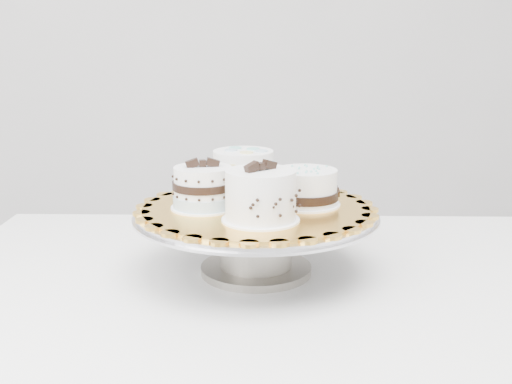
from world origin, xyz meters
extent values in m
cube|color=white|center=(0.04, 0.20, 0.73)|extent=(1.23, 0.94, 0.04)
cylinder|color=gray|center=(0.02, 0.24, 0.76)|extent=(0.18, 0.18, 0.01)
cylinder|color=gray|center=(0.02, 0.24, 0.80)|extent=(0.12, 0.12, 0.10)
cylinder|color=silver|center=(0.02, 0.24, 0.85)|extent=(0.38, 0.38, 0.01)
cylinder|color=silver|center=(0.02, 0.24, 0.85)|extent=(0.39, 0.39, 0.00)
cylinder|color=gold|center=(0.02, 0.24, 0.86)|extent=(0.47, 0.47, 0.01)
cylinder|color=white|center=(0.01, 0.16, 0.86)|extent=(0.12, 0.12, 0.00)
cylinder|color=white|center=(0.01, 0.16, 0.90)|extent=(0.14, 0.14, 0.07)
cylinder|color=white|center=(-0.06, 0.24, 0.86)|extent=(0.10, 0.10, 0.00)
cylinder|color=white|center=(-0.06, 0.24, 0.90)|extent=(0.09, 0.09, 0.06)
cylinder|color=#A2BFCD|center=(-0.06, 0.24, 0.87)|extent=(0.09, 0.09, 0.02)
cylinder|color=black|center=(-0.06, 0.24, 0.90)|extent=(0.10, 0.10, 0.01)
cylinder|color=white|center=(0.01, 0.33, 0.86)|extent=(0.11, 0.11, 0.00)
cylinder|color=white|center=(0.01, 0.33, 0.90)|extent=(0.11, 0.11, 0.07)
cylinder|color=white|center=(0.10, 0.24, 0.86)|extent=(0.11, 0.11, 0.00)
cylinder|color=white|center=(0.10, 0.24, 0.89)|extent=(0.11, 0.11, 0.05)
cylinder|color=black|center=(0.10, 0.24, 0.88)|extent=(0.11, 0.11, 0.01)
camera|label=1|loc=(-0.15, -0.73, 1.13)|focal=45.00mm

